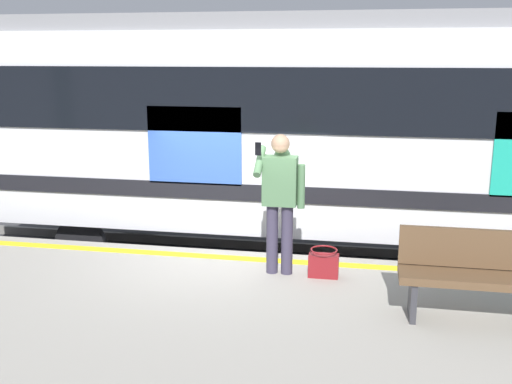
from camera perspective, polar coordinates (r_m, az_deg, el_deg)
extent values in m
plane|color=#3D3D3F|center=(8.43, -2.11, -11.71)|extent=(24.44, 24.44, 0.00)
cube|color=#9E998E|center=(6.11, -7.51, -17.17)|extent=(14.63, 4.93, 0.94)
cube|color=yellow|center=(7.80, -2.66, -6.30)|extent=(14.34, 0.16, 0.01)
cube|color=slate|center=(9.69, -0.22, -7.79)|extent=(19.03, 0.08, 0.16)
cube|color=slate|center=(11.02, 1.20, -5.16)|extent=(19.03, 0.08, 0.16)
cube|color=silver|center=(9.67, 10.35, 6.19)|extent=(13.50, 3.02, 2.91)
cube|color=gray|center=(9.61, 10.75, 15.56)|extent=(13.23, 2.78, 0.24)
cube|color=black|center=(8.10, 10.37, 8.50)|extent=(12.83, 0.03, 0.90)
cube|color=black|center=(8.31, 10.00, -0.55)|extent=(12.83, 0.03, 0.24)
cube|color=#3359B2|center=(8.53, -5.95, 4.43)|extent=(1.38, 0.02, 1.12)
cylinder|color=black|center=(9.95, -16.46, -4.72)|extent=(0.84, 0.12, 0.84)
cylinder|color=black|center=(12.06, -11.29, -1.32)|extent=(0.84, 0.12, 0.84)
cylinder|color=#383347|center=(7.15, 2.99, -4.58)|extent=(0.14, 0.14, 0.86)
cylinder|color=#383347|center=(7.17, 1.56, -4.50)|extent=(0.14, 0.14, 0.86)
cube|color=#4C724C|center=(6.97, 2.33, 1.08)|extent=(0.40, 0.24, 0.58)
sphere|color=#4C724C|center=(7.08, 2.54, 3.49)|extent=(0.20, 0.20, 0.20)
sphere|color=tan|center=(6.89, 2.36, 4.66)|extent=(0.22, 0.22, 0.22)
cylinder|color=#4C724C|center=(6.95, 4.36, 0.53)|extent=(0.09, 0.09, 0.52)
cylinder|color=#4C724C|center=(6.89, 0.35, 2.98)|extent=(0.09, 0.42, 0.33)
cube|color=black|center=(6.76, 0.20, 4.16)|extent=(0.07, 0.02, 0.15)
cube|color=maroon|center=(7.17, 6.50, -7.04)|extent=(0.36, 0.17, 0.28)
torus|color=maroon|center=(7.10, 6.54, -5.54)|extent=(0.32, 0.32, 0.02)
cube|color=brown|center=(6.27, 20.54, -7.81)|extent=(1.52, 0.44, 0.08)
cube|color=brown|center=(6.37, 20.45, -5.10)|extent=(1.52, 0.06, 0.40)
cube|color=#333338|center=(6.27, 14.81, -9.59)|extent=(0.06, 0.40, 0.45)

